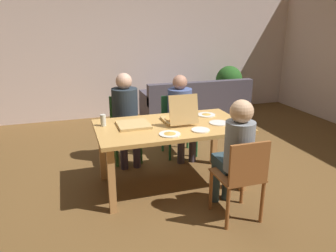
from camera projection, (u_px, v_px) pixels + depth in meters
name	position (u px, v px, depth m)	size (l,w,h in m)	color
ground_plane	(170.00, 184.00, 4.00)	(20.00, 20.00, 0.00)	brown
back_wall	(120.00, 50.00, 6.52)	(7.75, 0.12, 2.67)	silver
dining_table	(171.00, 132.00, 3.79)	(1.71, 0.98, 0.76)	tan
chair_0	(177.00, 120.00, 4.83)	(0.46, 0.41, 0.86)	#266335
person_0	(181.00, 110.00, 4.64)	(0.35, 0.54, 1.19)	#413B4A
chair_1	(242.00, 175.00, 3.13)	(0.43, 0.43, 0.87)	#99592C
person_1	(235.00, 149.00, 3.21)	(0.28, 0.51, 1.22)	#2E444D
chair_2	(125.00, 126.00, 4.60)	(0.39, 0.39, 0.90)	#336E31
person_2	(126.00, 111.00, 4.42)	(0.35, 0.49, 1.25)	#3D344A
pizza_box_0	(133.00, 125.00, 3.72)	(0.36, 0.36, 0.03)	tan
pizza_box_1	(179.00, 118.00, 3.85)	(0.34, 0.42, 0.36)	tan
plate_0	(206.00, 115.00, 4.14)	(0.23, 0.23, 0.03)	white
plate_1	(219.00, 123.00, 3.82)	(0.22, 0.22, 0.01)	white
plate_2	(200.00, 130.00, 3.57)	(0.20, 0.20, 0.01)	white
plate_3	(170.00, 134.00, 3.44)	(0.23, 0.23, 0.03)	white
drinking_glass_0	(103.00, 120.00, 3.71)	(0.06, 0.06, 0.13)	silver
drinking_glass_1	(243.00, 121.00, 3.72)	(0.07, 0.07, 0.11)	#B04B26
couch	(196.00, 106.00, 6.51)	(2.09, 0.81, 0.81)	#4C4653
potted_plant	(229.00, 86.00, 6.83)	(0.55, 0.55, 1.01)	#A86D51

